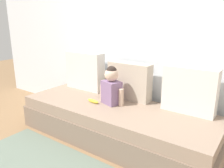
% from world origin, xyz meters
% --- Properties ---
extents(ground_plane, '(12.00, 12.00, 0.00)m').
position_xyz_m(ground_plane, '(0.00, 0.00, 0.00)').
color(ground_plane, '#93704C').
extents(back_wall, '(5.50, 0.10, 2.37)m').
position_xyz_m(back_wall, '(0.00, 0.53, 1.19)').
color(back_wall, silver).
rests_on(back_wall, ground).
extents(couch, '(2.30, 0.81, 0.40)m').
position_xyz_m(couch, '(0.00, 0.00, 0.20)').
color(couch, '#826C5B').
rests_on(couch, ground).
extents(throw_pillow_left, '(0.56, 0.16, 0.51)m').
position_xyz_m(throw_pillow_left, '(-0.71, 0.30, 0.65)').
color(throw_pillow_left, silver).
rests_on(throw_pillow_left, couch).
extents(throw_pillow_center, '(0.53, 0.16, 0.44)m').
position_xyz_m(throw_pillow_center, '(0.00, 0.30, 0.62)').
color(throw_pillow_center, '#C1B29E').
rests_on(throw_pillow_center, couch).
extents(throw_pillow_right, '(0.54, 0.16, 0.48)m').
position_xyz_m(throw_pillow_right, '(0.71, 0.30, 0.64)').
color(throw_pillow_right, silver).
rests_on(throw_pillow_right, couch).
extents(toddler, '(0.32, 0.21, 0.44)m').
position_xyz_m(toddler, '(-0.08, 0.05, 0.61)').
color(toddler, gray).
rests_on(toddler, couch).
extents(banana, '(0.17, 0.06, 0.04)m').
position_xyz_m(banana, '(-0.27, -0.06, 0.42)').
color(banana, yellow).
rests_on(banana, couch).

